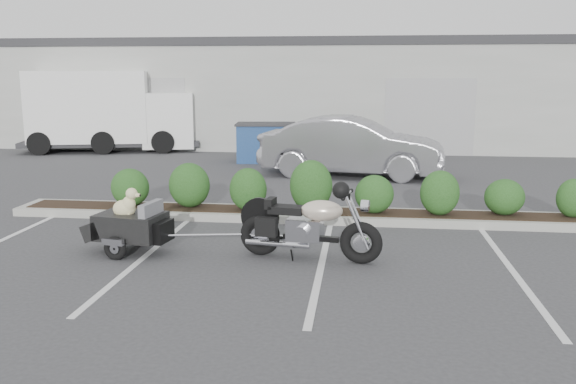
# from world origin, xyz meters

# --- Properties ---
(ground) EXTENTS (90.00, 90.00, 0.00)m
(ground) POSITION_xyz_m (0.00, 0.00, 0.00)
(ground) COLOR #38383A
(ground) RESTS_ON ground
(planter_kerb) EXTENTS (12.00, 1.00, 0.15)m
(planter_kerb) POSITION_xyz_m (1.00, 2.20, 0.07)
(planter_kerb) COLOR #9E9E93
(planter_kerb) RESTS_ON ground
(building) EXTENTS (26.00, 10.00, 4.00)m
(building) POSITION_xyz_m (0.00, 17.00, 2.00)
(building) COLOR #9EA099
(building) RESTS_ON ground
(motorcycle) EXTENTS (2.19, 0.87, 1.26)m
(motorcycle) POSITION_xyz_m (0.99, -0.40, 0.50)
(motorcycle) COLOR black
(motorcycle) RESTS_ON ground
(pet_trailer) EXTENTS (1.77, 1.01, 1.04)m
(pet_trailer) POSITION_xyz_m (-1.79, -0.38, 0.44)
(pet_trailer) COLOR black
(pet_trailer) RESTS_ON ground
(sedan) EXTENTS (5.09, 2.35, 1.61)m
(sedan) POSITION_xyz_m (1.48, 7.31, 0.81)
(sedan) COLOR #9E9DA4
(sedan) RESTS_ON ground
(dumpster) EXTENTS (1.97, 1.45, 1.22)m
(dumpster) POSITION_xyz_m (-1.28, 9.83, 0.62)
(dumpster) COLOR navy
(dumpster) RESTS_ON ground
(delivery_truck) EXTENTS (6.49, 3.36, 2.84)m
(delivery_truck) POSITION_xyz_m (-7.23, 11.90, 1.36)
(delivery_truck) COLOR white
(delivery_truck) RESTS_ON ground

